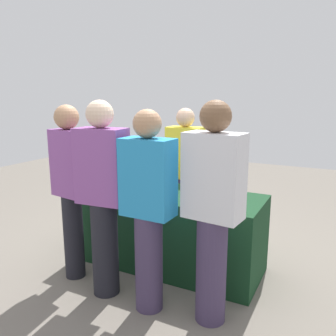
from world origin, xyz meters
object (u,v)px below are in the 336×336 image
wine_glass_5 (218,192)px  guest_0 (71,185)px  wine_glass_2 (150,186)px  menu_board (145,196)px  wine_bottle_2 (175,178)px  server_pouring (185,172)px  wine_bottle_0 (123,173)px  wine_glass_3 (192,188)px  guest_1 (103,193)px  wine_bottle_3 (226,185)px  guest_3 (213,208)px  wine_bottle_1 (137,176)px  guest_2 (148,206)px  wine_glass_0 (110,180)px  wine_glass_1 (122,180)px  ice_bucket (119,176)px  wine_glass_4 (203,190)px

wine_glass_5 → guest_0: (-1.28, -0.51, 0.04)m
wine_glass_2 → menu_board: size_ratio=0.17×
wine_bottle_2 → wine_glass_2: bearing=-112.7°
wine_glass_5 → server_pouring: size_ratio=0.09×
wine_bottle_0 → server_pouring: bearing=46.7°
wine_glass_3 → guest_1: size_ratio=0.08×
wine_bottle_3 → guest_3: bearing=-79.2°
server_pouring → menu_board: size_ratio=2.16×
server_pouring → guest_1: 1.37m
wine_glass_2 → menu_board: bearing=122.8°
server_pouring → menu_board: 0.98m
wine_bottle_1 → guest_3: bearing=-33.2°
server_pouring → guest_2: (0.31, -1.39, 0.03)m
guest_0 → wine_glass_2: bearing=48.3°
wine_bottle_1 → wine_glass_3: wine_bottle_1 is taller
wine_glass_0 → wine_glass_1: wine_glass_1 is taller
wine_glass_0 → wine_glass_5: wine_glass_5 is taller
wine_bottle_1 → wine_bottle_2: (0.42, 0.07, 0.01)m
ice_bucket → guest_0: 0.64m
wine_bottle_2 → guest_2: (0.20, -0.90, -0.01)m
wine_bottle_3 → wine_glass_1: 1.07m
wine_glass_3 → guest_0: guest_0 is taller
ice_bucket → guest_3: size_ratio=0.13×
wine_bottle_0 → wine_glass_4: wine_bottle_0 is taller
wine_bottle_3 → wine_glass_4: size_ratio=2.44×
wine_glass_5 → guest_1: size_ratio=0.08×
guest_2 → menu_board: 2.12m
wine_glass_1 → server_pouring: 0.84m
wine_glass_5 → guest_1: guest_1 is taller
wine_bottle_0 → wine_glass_4: (1.02, -0.18, -0.03)m
wine_glass_5 → server_pouring: (-0.67, 0.75, -0.03)m
guest_1 → wine_glass_0: bearing=115.9°
wine_bottle_0 → wine_glass_5: (1.18, -0.21, -0.01)m
wine_bottle_1 → wine_bottle_2: size_ratio=0.96×
guest_1 → guest_3: size_ratio=1.00×
guest_3 → wine_bottle_0: bearing=156.0°
wine_bottle_1 → wine_glass_2: 0.38m
wine_bottle_3 → menu_board: wine_bottle_3 is taller
wine_glass_4 → wine_glass_2: bearing=-171.9°
wine_glass_2 → guest_0: (-0.58, -0.47, 0.05)m
wine_glass_3 → guest_1: (-0.55, -0.66, 0.05)m
wine_bottle_1 → wine_glass_0: 0.29m
guest_0 → menu_board: 1.73m
wine_glass_2 → wine_glass_3: size_ratio=0.96×
wine_glass_4 → wine_bottle_0: bearing=170.2°
wine_bottle_2 → wine_glass_0: (-0.61, -0.30, -0.02)m
wine_bottle_2 → guest_3: bearing=-48.8°
wine_glass_0 → wine_glass_1: bearing=9.5°
wine_bottle_3 → wine_glass_0: bearing=-167.4°
guest_1 → wine_glass_5: bearing=31.0°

